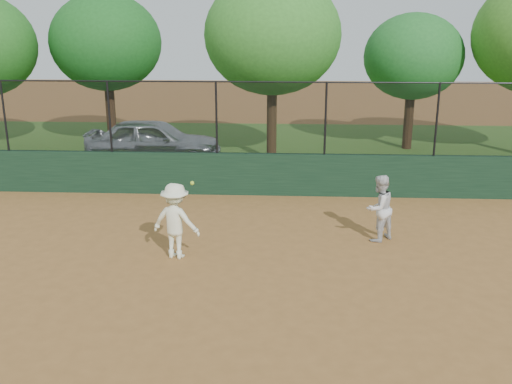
# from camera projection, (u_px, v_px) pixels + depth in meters

# --- Properties ---
(ground) EXTENTS (80.00, 80.00, 0.00)m
(ground) POSITION_uv_depth(u_px,v_px,m) (207.00, 287.00, 10.57)
(ground) COLOR #966330
(ground) RESTS_ON ground
(back_wall) EXTENTS (26.00, 0.20, 1.20)m
(back_wall) POSITION_uv_depth(u_px,v_px,m) (235.00, 174.00, 16.15)
(back_wall) COLOR #193721
(back_wall) RESTS_ON ground
(grass_strip) EXTENTS (36.00, 12.00, 0.01)m
(grass_strip) POSITION_uv_depth(u_px,v_px,m) (249.00, 150.00, 22.06)
(grass_strip) COLOR #30591B
(grass_strip) RESTS_ON ground
(parked_car) EXTENTS (4.69, 2.02, 1.58)m
(parked_car) POSITION_uv_depth(u_px,v_px,m) (154.00, 141.00, 19.68)
(parked_car) COLOR #B1B6BB
(parked_car) RESTS_ON ground
(player_second) EXTENTS (0.93, 0.91, 1.51)m
(player_second) POSITION_uv_depth(u_px,v_px,m) (379.00, 208.00, 12.66)
(player_second) COLOR silver
(player_second) RESTS_ON ground
(player_main) EXTENTS (1.15, 0.84, 1.73)m
(player_main) POSITION_uv_depth(u_px,v_px,m) (176.00, 221.00, 11.71)
(player_main) COLOR white
(player_main) RESTS_ON ground
(fence_assembly) EXTENTS (26.00, 0.06, 2.00)m
(fence_assembly) POSITION_uv_depth(u_px,v_px,m) (233.00, 116.00, 15.68)
(fence_assembly) COLOR black
(fence_assembly) RESTS_ON back_wall
(tree_1) EXTENTS (4.18, 3.80, 5.83)m
(tree_1) POSITION_uv_depth(u_px,v_px,m) (106.00, 43.00, 21.42)
(tree_1) COLOR #432A17
(tree_1) RESTS_ON ground
(tree_2) EXTENTS (4.64, 4.22, 6.33)m
(tree_2) POSITION_uv_depth(u_px,v_px,m) (272.00, 35.00, 19.15)
(tree_2) COLOR #442E18
(tree_2) RESTS_ON ground
(tree_3) EXTENTS (3.70, 3.37, 5.11)m
(tree_3) POSITION_uv_depth(u_px,v_px,m) (413.00, 57.00, 21.30)
(tree_3) COLOR #392413
(tree_3) RESTS_ON ground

